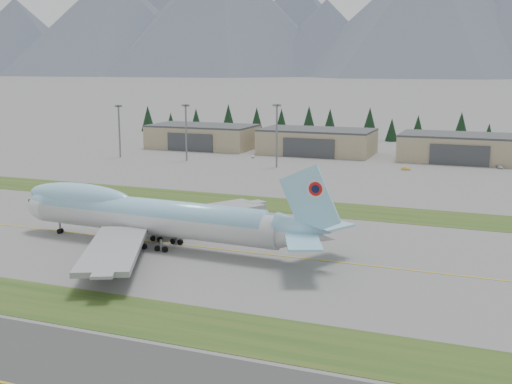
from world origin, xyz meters
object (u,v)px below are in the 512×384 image
at_px(service_vehicle_c, 499,168).
at_px(boeing_747_freighter, 151,216).
at_px(service_vehicle_a, 253,158).
at_px(hangar_left, 203,136).
at_px(service_vehicle_b, 406,170).
at_px(hangar_center, 317,141).
at_px(hangar_right, 462,148).

bearing_deg(service_vehicle_c, boeing_747_freighter, -133.42).
distance_m(boeing_747_freighter, service_vehicle_c, 154.04).
distance_m(service_vehicle_a, service_vehicle_c, 96.52).
xyz_separation_m(hangar_left, service_vehicle_b, (97.65, -31.04, -5.39)).
distance_m(boeing_747_freighter, hangar_center, 152.87).
height_order(hangar_left, hangar_center, same).
xyz_separation_m(service_vehicle_a, service_vehicle_c, (96.30, 6.57, 0.00)).
height_order(hangar_left, service_vehicle_c, hangar_left).
xyz_separation_m(hangar_center, service_vehicle_c, (74.73, -14.59, -5.39)).
relative_size(hangar_left, service_vehicle_b, 13.69).
relative_size(hangar_left, service_vehicle_c, 11.02).
relative_size(boeing_747_freighter, hangar_center, 1.57).
distance_m(hangar_right, service_vehicle_b, 35.96).
xyz_separation_m(hangar_right, service_vehicle_c, (14.73, -14.59, -5.39)).
relative_size(service_vehicle_a, service_vehicle_c, 0.73).
bearing_deg(service_vehicle_a, service_vehicle_b, -28.41).
distance_m(hangar_center, service_vehicle_c, 76.33).
distance_m(boeing_747_freighter, hangar_right, 161.71).
relative_size(hangar_center, hangar_right, 1.00).
bearing_deg(service_vehicle_c, hangar_center, 151.71).
relative_size(hangar_left, service_vehicle_a, 15.18).
height_order(service_vehicle_a, service_vehicle_c, service_vehicle_c).
bearing_deg(service_vehicle_b, boeing_747_freighter, 163.02).
distance_m(hangar_left, service_vehicle_b, 102.61).
distance_m(hangar_center, service_vehicle_b, 53.03).
xyz_separation_m(hangar_right, service_vehicle_b, (-17.35, -31.04, -5.39)).
bearing_deg(hangar_center, hangar_right, 0.00).
xyz_separation_m(boeing_747_freighter, service_vehicle_b, (35.83, 121.67, -6.57)).
distance_m(hangar_left, service_vehicle_a, 39.93).
xyz_separation_m(hangar_left, hangar_right, (115.00, 0.00, 0.00)).
height_order(boeing_747_freighter, service_vehicle_c, boeing_747_freighter).
relative_size(hangar_left, hangar_center, 1.00).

